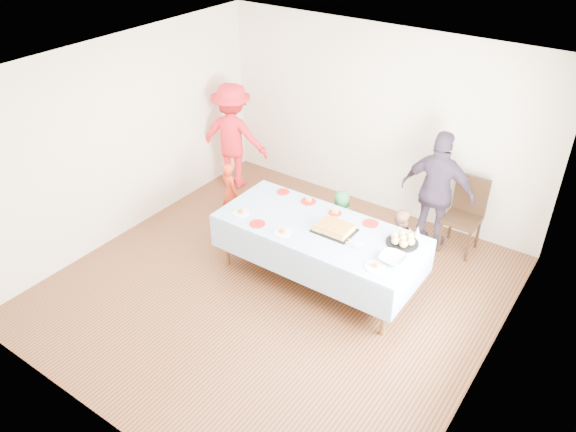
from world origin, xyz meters
name	(u,v)px	position (x,y,z in m)	size (l,w,h in m)	color
ground	(276,288)	(0.00, 0.00, 0.00)	(5.00, 5.00, 0.00)	#472314
room_walls	(279,160)	(0.05, 0.00, 1.77)	(5.04, 5.04, 2.72)	beige
party_table	(319,231)	(0.32, 0.45, 0.72)	(2.50, 1.10, 0.78)	#522F1C
birthday_cake	(334,228)	(0.51, 0.48, 0.82)	(0.47, 0.37, 0.08)	black
rolls_tray	(403,240)	(1.27, 0.70, 0.83)	(0.37, 0.37, 0.11)	black
punch_bowl	(393,259)	(1.33, 0.33, 0.82)	(0.29, 0.29, 0.07)	silver
party_hat	(417,232)	(1.36, 0.90, 0.86)	(0.09, 0.09, 0.15)	silver
fork_pile	(354,245)	(0.86, 0.32, 0.81)	(0.24, 0.18, 0.07)	white
plate_red_far_a	(283,192)	(-0.52, 0.88, 0.79)	(0.17, 0.17, 0.01)	red
plate_red_far_b	(308,201)	(-0.11, 0.86, 0.79)	(0.20, 0.20, 0.01)	red
plate_red_far_c	(335,213)	(0.31, 0.82, 0.79)	(0.17, 0.17, 0.01)	red
plate_red_far_d	(370,223)	(0.78, 0.86, 0.79)	(0.20, 0.20, 0.01)	red
plate_red_near	(257,224)	(-0.32, 0.07, 0.79)	(0.19, 0.19, 0.01)	red
plate_white_left	(241,213)	(-0.64, 0.15, 0.79)	(0.22, 0.22, 0.01)	white
plate_white_mid	(282,233)	(0.03, 0.09, 0.79)	(0.21, 0.21, 0.01)	white
plate_white_right	(375,267)	(1.23, 0.13, 0.79)	(0.23, 0.23, 0.01)	white
dining_chair	(466,210)	(1.53, 2.16, 0.57)	(0.45, 0.45, 1.03)	black
toddler_left	(230,192)	(-1.47, 0.90, 0.45)	(0.33, 0.22, 0.91)	red
toddler_mid	(341,218)	(0.13, 1.31, 0.40)	(0.39, 0.25, 0.80)	#2A7F3C
toddler_right	(397,241)	(1.03, 1.17, 0.45)	(0.44, 0.34, 0.90)	#AC6D50
adult_left	(233,136)	(-2.10, 1.75, 0.85)	(1.09, 0.63, 1.69)	red
adult_right	(437,192)	(1.18, 1.95, 0.84)	(0.98, 0.41, 1.67)	#382D3D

